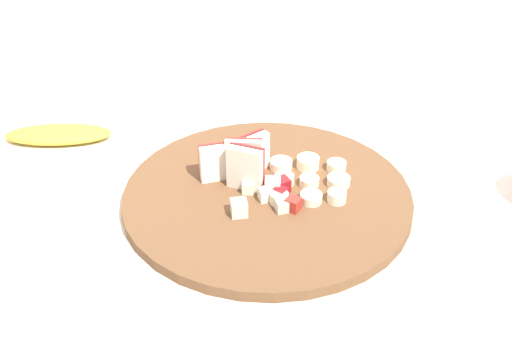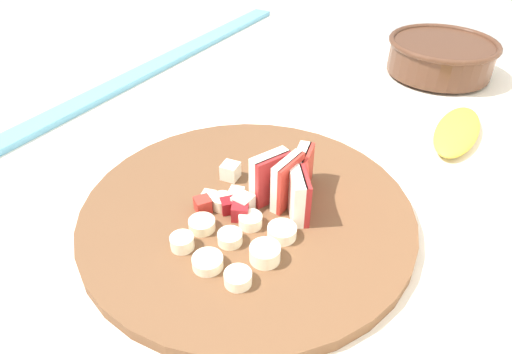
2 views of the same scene
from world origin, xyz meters
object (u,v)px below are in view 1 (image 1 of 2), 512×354
(apple_wedge_fan, at_px, (240,160))
(banana_slice_rows, at_px, (309,178))
(banana_peel, at_px, (59,134))
(cutting_board, at_px, (267,197))
(apple_dice_pile, at_px, (269,195))

(apple_wedge_fan, xyz_separation_m, banana_slice_rows, (0.09, -0.01, -0.02))
(banana_peel, bearing_deg, apple_wedge_fan, -25.50)
(banana_slice_rows, xyz_separation_m, banana_peel, (-0.35, 0.14, -0.01))
(banana_slice_rows, bearing_deg, banana_peel, 158.22)
(apple_wedge_fan, bearing_deg, cutting_board, -46.07)
(cutting_board, distance_m, apple_wedge_fan, 0.06)
(apple_wedge_fan, distance_m, banana_peel, 0.30)
(apple_wedge_fan, height_order, banana_slice_rows, apple_wedge_fan)
(apple_wedge_fan, height_order, banana_peel, apple_wedge_fan)
(apple_wedge_fan, relative_size, banana_peel, 0.60)
(cutting_board, relative_size, apple_dice_pile, 4.15)
(apple_wedge_fan, distance_m, banana_slice_rows, 0.09)
(cutting_board, height_order, banana_slice_rows, banana_slice_rows)
(cutting_board, xyz_separation_m, banana_peel, (-0.30, 0.16, 0.00))
(cutting_board, distance_m, banana_slice_rows, 0.06)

